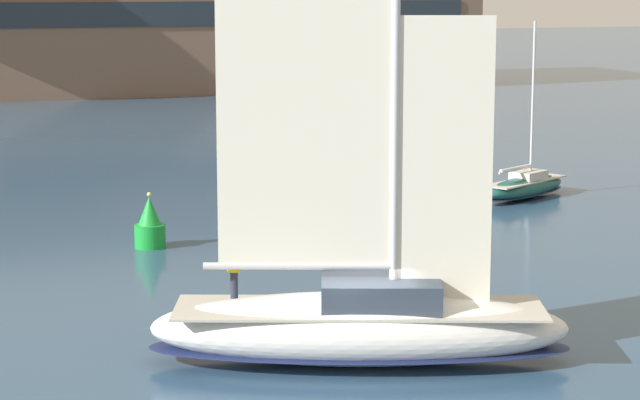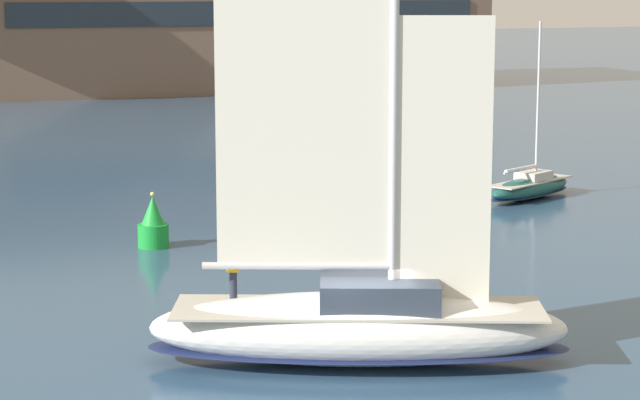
# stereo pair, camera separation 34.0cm
# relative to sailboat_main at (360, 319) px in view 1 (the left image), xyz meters

# --- Properties ---
(ground_plane) EXTENTS (400.00, 400.00, 0.00)m
(ground_plane) POSITION_rel_sailboat_main_xyz_m (-0.02, 0.01, -1.17)
(ground_plane) COLOR #2D4C6B
(waterfront_building) EXTENTS (46.83, 17.16, 13.38)m
(waterfront_building) POSITION_rel_sailboat_main_xyz_m (18.60, 82.43, 5.55)
(waterfront_building) COLOR brown
(waterfront_building) RESTS_ON ground
(sailboat_main) EXTENTS (11.31, 6.63, 15.01)m
(sailboat_main) POSITION_rel_sailboat_main_xyz_m (0.00, 0.00, 0.00)
(sailboat_main) COLOR white
(sailboat_main) RESTS_ON ground
(sailboat_moored_far_slip) EXTENTS (5.85, 4.19, 7.97)m
(sailboat_moored_far_slip) POSITION_rel_sailboat_main_xyz_m (16.16, 20.52, -0.63)
(sailboat_moored_far_slip) COLOR #194C47
(sailboat_moored_far_slip) RESTS_ON ground
(channel_buoy) EXTENTS (1.15, 1.15, 2.08)m
(channel_buoy) POSITION_rel_sailboat_main_xyz_m (-2.13, 15.77, -0.35)
(channel_buoy) COLOR green
(channel_buoy) RESTS_ON ground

